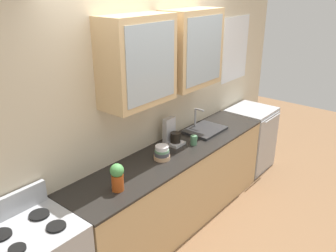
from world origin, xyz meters
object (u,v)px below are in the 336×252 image
sink_faucet (205,129)px  cup_near_sink (194,140)px  bowl_stack (162,153)px  coffee_maker (172,134)px  dishwasher (250,138)px  vase (117,176)px

sink_faucet → cup_near_sink: bearing=-163.2°
bowl_stack → coffee_maker: 0.39m
sink_faucet → coffee_maker: 0.53m
cup_near_sink → dishwasher: cup_near_sink is taller
dishwasher → cup_near_sink: bearing=-178.2°
sink_faucet → cup_near_sink: sink_faucet is taller
sink_faucet → coffee_maker: size_ratio=1.61×
cup_near_sink → bowl_stack: bearing=174.7°
coffee_maker → sink_faucet: bearing=-9.0°
vase → cup_near_sink: (1.16, 0.04, -0.08)m
vase → dishwasher: vase is taller
bowl_stack → coffee_maker: size_ratio=0.56×
vase → cup_near_sink: size_ratio=2.23×
bowl_stack → dishwasher: bowl_stack is taller
bowl_stack → coffee_maker: (0.35, 0.15, 0.04)m
bowl_stack → cup_near_sink: (0.48, -0.04, -0.01)m
bowl_stack → sink_faucet: bearing=4.8°
dishwasher → coffee_maker: (-1.59, 0.15, 0.56)m
dishwasher → coffee_maker: 1.70m
vase → dishwasher: 2.68m
coffee_maker → vase: bearing=-167.1°
dishwasher → coffee_maker: size_ratio=3.09×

